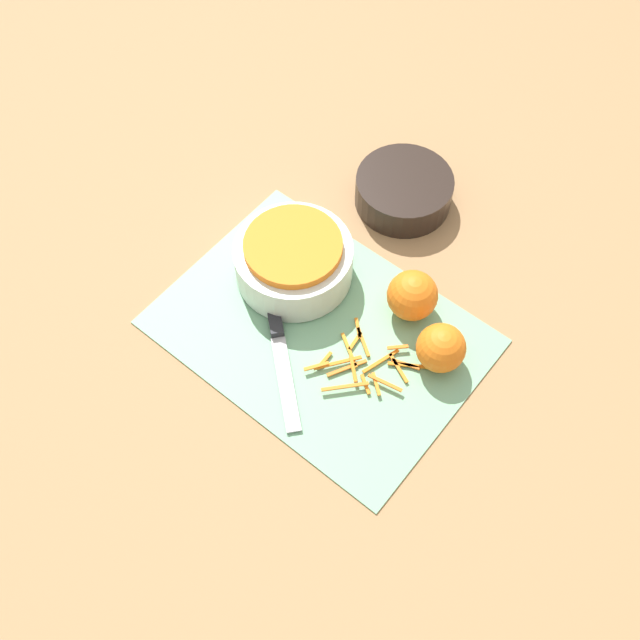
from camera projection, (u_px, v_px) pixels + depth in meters
name	position (u px, v px, depth m)	size (l,w,h in m)	color
ground_plane	(320.00, 332.00, 1.14)	(4.00, 4.00, 0.00)	#9E754C
cutting_board	(320.00, 331.00, 1.14)	(0.47, 0.34, 0.01)	#75AD84
bowl_speckled	(294.00, 259.00, 1.16)	(0.18, 0.18, 0.08)	silver
bowl_dark	(404.00, 191.00, 1.25)	(0.16, 0.16, 0.05)	black
knife	(276.00, 328.00, 1.13)	(0.20, 0.18, 0.02)	#232328
orange_left	(441.00, 348.00, 1.08)	(0.07, 0.07, 0.07)	orange
orange_right	(412.00, 295.00, 1.12)	(0.08, 0.08, 0.08)	orange
peel_pile	(365.00, 364.00, 1.10)	(0.14, 0.14, 0.01)	orange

